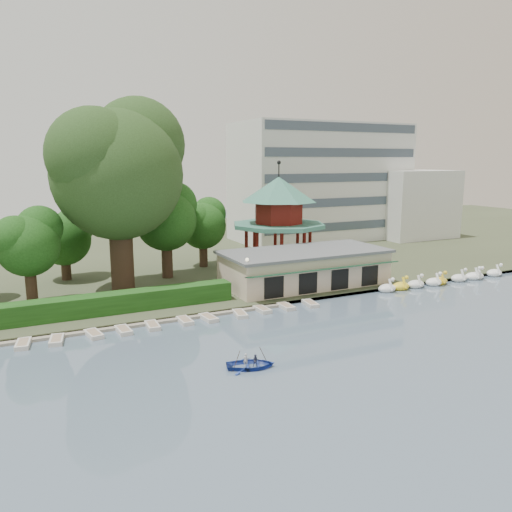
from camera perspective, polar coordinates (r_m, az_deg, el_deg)
ground_plane at (r=34.27m, az=10.41°, el=-13.74°), size 220.00×220.00×0.00m
shore at (r=80.43m, az=-11.89°, el=0.65°), size 220.00×70.00×0.40m
embankment at (r=48.31m, az=-1.79°, el=-6.00°), size 220.00×0.60×0.30m
dock at (r=44.95m, az=-15.98°, el=-7.77°), size 34.00×1.60×0.24m
boathouse at (r=56.28m, az=5.59°, el=-1.27°), size 18.60×9.39×3.90m
pavilion at (r=65.06m, az=2.59°, el=4.98°), size 12.40×12.40×13.50m
office_building at (r=90.17m, az=9.12°, el=7.93°), size 38.00×18.00×20.00m
hedge at (r=47.40m, az=-20.34°, el=-5.57°), size 30.00×2.00×1.80m
lamp_post at (r=49.59m, az=-1.02°, el=-1.73°), size 0.36×0.36×4.28m
big_tree at (r=54.10m, az=-15.44°, el=10.01°), size 14.75×13.75×20.48m
small_trees at (r=57.66m, az=-18.44°, el=2.68°), size 39.33×16.11×11.30m
swan_boats at (r=62.27m, az=20.65°, el=-2.61°), size 19.24×2.03×1.92m
moored_rowboats at (r=43.94m, az=-13.20°, el=-7.98°), size 35.43×2.76×0.36m
rowboat_with_passengers at (r=35.30m, az=-0.62°, el=-11.93°), size 5.58×4.74×2.01m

